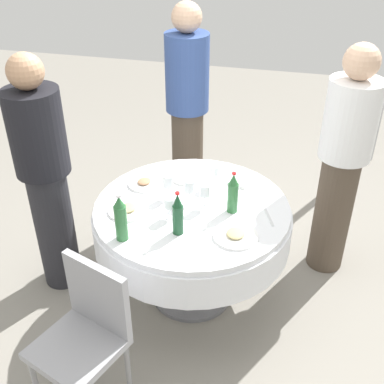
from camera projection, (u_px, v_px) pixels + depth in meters
ground_plane at (192, 293)px, 3.38m from camera, size 10.00×10.00×0.00m
dining_table at (192, 226)px, 3.06m from camera, size 1.25×1.25×0.74m
bottle_green_left at (233, 194)px, 2.86m from camera, size 0.07×0.07×0.27m
bottle_green_north at (121, 219)px, 2.63m from camera, size 0.07×0.07×0.29m
bottle_dark_green_far at (178, 214)px, 2.68m from camera, size 0.06×0.06×0.27m
wine_glass_mid at (205, 191)px, 2.91m from camera, size 0.07×0.07×0.16m
wine_glass_south at (214, 171)px, 3.12m from camera, size 0.07×0.07×0.15m
wine_glass_west at (170, 204)px, 2.82m from camera, size 0.07×0.07×0.14m
wine_glass_near at (189, 187)px, 2.94m from camera, size 0.07×0.07×0.16m
wine_glass_rear at (168, 182)px, 2.99m from camera, size 0.06×0.06×0.16m
plate_rear at (128, 210)px, 2.92m from camera, size 0.24×0.24×0.04m
plate_outer at (236, 235)px, 2.71m from camera, size 0.26×0.26×0.04m
plate_inner at (188, 176)px, 3.27m from camera, size 0.24×0.24×0.02m
plate_right at (144, 183)px, 3.18m from camera, size 0.21×0.21×0.04m
spoon_north at (269, 217)px, 2.87m from camera, size 0.17×0.08×0.00m
folded_napkin at (240, 181)px, 3.20m from camera, size 0.16×0.16×0.02m
person_left at (45, 175)px, 3.04m from camera, size 0.34×0.34×1.65m
person_north at (342, 162)px, 3.19m from camera, size 0.34×0.34×1.66m
person_far at (187, 109)px, 3.82m from camera, size 0.34×0.34×1.74m
chair_west at (87, 329)px, 2.44m from camera, size 0.51×0.51×0.87m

